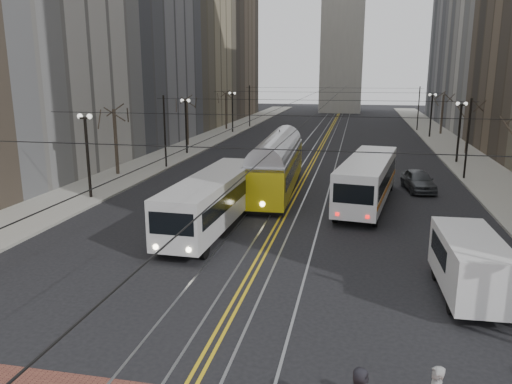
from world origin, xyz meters
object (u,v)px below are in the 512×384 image
at_px(cargo_van, 470,268).
at_px(streetcar, 277,170).
at_px(sedan_grey, 418,180).
at_px(rear_bus, 367,182).
at_px(sedan_silver, 374,156).
at_px(transit_bus, 214,202).

bearing_deg(cargo_van, streetcar, 120.53).
bearing_deg(streetcar, sedan_grey, 11.72).
relative_size(rear_bus, cargo_van, 2.16).
xyz_separation_m(cargo_van, sedan_silver, (-2.83, 29.99, -0.55)).
bearing_deg(sedan_grey, cargo_van, -99.49).
bearing_deg(rear_bus, sedan_silver, 95.18).
height_order(transit_bus, rear_bus, rear_bus).
distance_m(rear_bus, cargo_van, 14.08).
bearing_deg(transit_bus, cargo_van, -26.78).
bearing_deg(sedan_grey, sedan_silver, 94.91).
height_order(rear_bus, sedan_silver, rear_bus).
relative_size(transit_bus, sedan_grey, 2.61).
distance_m(streetcar, sedan_silver, 15.87).
bearing_deg(rear_bus, transit_bus, -132.73).
relative_size(transit_bus, rear_bus, 1.00).
xyz_separation_m(transit_bus, rear_bus, (8.50, 6.89, 0.06)).
distance_m(transit_bus, sedan_silver, 25.13).
height_order(transit_bus, sedan_grey, transit_bus).
relative_size(rear_bus, sedan_grey, 2.61).
xyz_separation_m(transit_bus, sedan_silver, (9.37, 23.30, -0.82)).
relative_size(transit_bus, cargo_van, 2.16).
relative_size(rear_bus, sedan_silver, 2.93).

